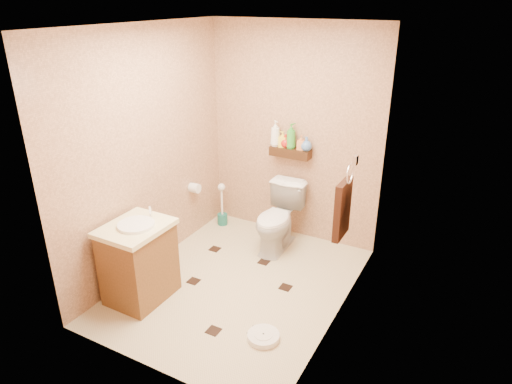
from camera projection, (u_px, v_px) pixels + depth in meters
The scene contains 20 objects.
ground at pixel (238, 284), 4.48m from camera, with size 2.50×2.50×0.00m, color beige.
wall_back at pixel (294, 135), 5.01m from camera, with size 2.00×0.04×2.40m, color tan.
wall_front at pixel (139, 230), 2.99m from camera, with size 2.00×0.04×2.40m, color tan.
wall_left at pixel (147, 153), 4.43m from camera, with size 0.04×2.50×2.40m, color tan.
wall_right at pixel (346, 192), 3.56m from camera, with size 0.04×2.50×2.40m, color tan.
ceiling at pixel (233, 25), 3.52m from camera, with size 2.00×2.50×0.02m, color silver.
wall_shelf at pixel (290, 152), 5.02m from camera, with size 0.46×0.14×0.10m, color #381D0F.
floor_accents at pixel (238, 287), 4.43m from camera, with size 1.16×1.27×0.01m.
toilet at pixel (278, 218), 4.99m from camera, with size 0.41×0.71×0.73m, color white.
vanity at pixel (139, 261), 4.16m from camera, with size 0.51×0.62×0.86m.
bathroom_scale at pixel (263, 336), 3.76m from camera, with size 0.31×0.31×0.05m.
toilet_brush at pixel (222, 210), 5.58m from camera, with size 0.12×0.12×0.54m.
towel_ring at pixel (343, 207), 3.91m from camera, with size 0.12×0.30×0.76m.
toilet_paper at pixel (195, 188), 5.17m from camera, with size 0.12×0.11×0.12m.
bottle_a at pixel (275, 133), 5.02m from camera, with size 0.11×0.11×0.28m, color white.
bottle_b at pixel (283, 139), 5.00m from camera, with size 0.08×0.08×0.18m, color yellow.
bottle_c at pixel (286, 141), 4.99m from camera, with size 0.11×0.11×0.15m, color red.
bottle_d at pixel (291, 136), 4.94m from camera, with size 0.11×0.11×0.28m, color green.
bottle_e at pixel (301, 143), 4.91m from camera, with size 0.07×0.07×0.16m, color #E1874B.
bottle_f at pixel (306, 144), 4.88m from camera, with size 0.12×0.12×0.15m, color #4B76BC.
Camera 1 is at (1.93, -3.22, 2.61)m, focal length 32.00 mm.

